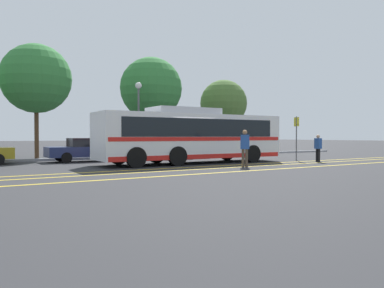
% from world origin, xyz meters
% --- Properties ---
extents(ground_plane, '(220.00, 220.00, 0.00)m').
position_xyz_m(ground_plane, '(0.00, 0.00, 0.00)').
color(ground_plane, '#2D2D30').
extents(lane_strip_0, '(30.70, 0.20, 0.01)m').
position_xyz_m(lane_strip_0, '(0.61, -2.11, 0.00)').
color(lane_strip_0, gold).
rests_on(lane_strip_0, ground_plane).
extents(lane_strip_1, '(30.70, 0.20, 0.01)m').
position_xyz_m(lane_strip_1, '(0.61, -3.30, 0.00)').
color(lane_strip_1, gold).
rests_on(lane_strip_1, ground_plane).
extents(lane_strip_2, '(30.70, 0.20, 0.01)m').
position_xyz_m(lane_strip_2, '(0.61, -5.08, 0.00)').
color(lane_strip_2, gold).
rests_on(lane_strip_2, ground_plane).
extents(curb_strip, '(38.70, 0.36, 0.15)m').
position_xyz_m(curb_strip, '(0.61, 6.56, 0.07)').
color(curb_strip, '#99999E').
rests_on(curb_strip, ground_plane).
extents(transit_bus, '(11.04, 2.86, 3.06)m').
position_xyz_m(transit_bus, '(0.59, 0.09, 1.56)').
color(transit_bus, silver).
rests_on(transit_bus, ground_plane).
extents(parked_car_1, '(4.89, 1.88, 1.40)m').
position_xyz_m(parked_car_1, '(-3.85, 4.75, 0.71)').
color(parked_car_1, navy).
rests_on(parked_car_1, ground_plane).
extents(parked_car_2, '(4.48, 1.97, 1.60)m').
position_xyz_m(parked_car_2, '(2.10, 4.58, 0.79)').
color(parked_car_2, navy).
rests_on(parked_car_2, ground_plane).
extents(pedestrian_0, '(0.29, 0.45, 1.60)m').
position_xyz_m(pedestrian_0, '(7.51, -2.84, 0.90)').
color(pedestrian_0, black).
rests_on(pedestrian_0, ground_plane).
extents(pedestrian_1, '(0.47, 0.42, 1.82)m').
position_xyz_m(pedestrian_1, '(1.49, -3.42, 1.05)').
color(pedestrian_1, brown).
rests_on(pedestrian_1, ground_plane).
extents(bus_stop_sign, '(0.07, 0.40, 2.74)m').
position_xyz_m(bus_stop_sign, '(7.41, -1.27, 1.72)').
color(bus_stop_sign, '#59595E').
rests_on(bus_stop_sign, ground_plane).
extents(street_lamp, '(0.49, 0.49, 5.50)m').
position_xyz_m(street_lamp, '(0.84, 8.01, 4.02)').
color(street_lamp, '#59595E').
rests_on(street_lamp, ground_plane).
extents(tree_0, '(4.46, 4.46, 6.87)m').
position_xyz_m(tree_0, '(10.96, 11.14, 4.63)').
color(tree_0, '#513823').
rests_on(tree_0, ground_plane).
extents(tree_2, '(4.64, 4.64, 7.72)m').
position_xyz_m(tree_2, '(-6.01, 9.38, 5.39)').
color(tree_2, '#513823').
rests_on(tree_2, ground_plane).
extents(tree_3, '(5.13, 5.13, 8.05)m').
position_xyz_m(tree_3, '(3.11, 10.62, 5.48)').
color(tree_3, '#513823').
rests_on(tree_3, ground_plane).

